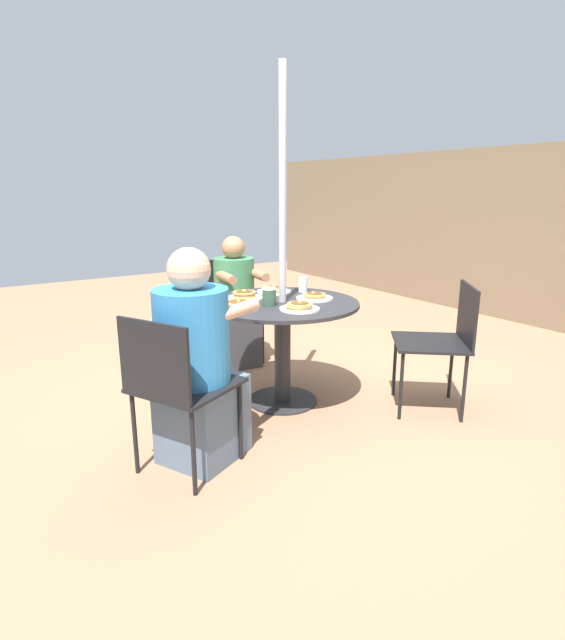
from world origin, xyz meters
TOP-DOWN VIEW (x-y plane):
  - ground_plane at (0.00, 0.00)m, footprint 12.00×12.00m
  - back_fence at (0.00, 3.48)m, footprint 10.00×0.06m
  - patio_table at (0.00, 0.00)m, footprint 1.05×1.05m
  - umbrella_pole at (0.00, 0.00)m, footprint 0.05×0.05m
  - patio_chair_north at (-1.08, 0.15)m, footprint 0.53×0.53m
  - diner_north at (-0.90, 0.13)m, footprint 0.55×0.40m
  - patio_chair_east at (0.47, -0.98)m, footprint 0.63×0.63m
  - diner_east at (0.40, -0.82)m, footprint 0.56×0.62m
  - patio_chair_south at (0.70, 0.83)m, footprint 0.66×0.66m
  - pancake_plate_a at (0.26, -0.04)m, footprint 0.26×0.26m
  - pancake_plate_b at (-0.29, 0.12)m, footprint 0.26×0.26m
  - pancake_plate_c at (0.01, -0.34)m, footprint 0.26×0.26m
  - pancake_plate_d at (0.06, 0.23)m, footprint 0.26×0.26m
  - pancake_plate_e at (-0.22, -0.18)m, footprint 0.26×0.26m
  - syrup_bottle at (-0.22, -0.38)m, footprint 0.09×0.07m
  - coffee_cup at (0.05, -0.14)m, footprint 0.09×0.09m
  - drinking_glass_a at (-0.18, 0.31)m, footprint 0.07×0.07m

SIDE VIEW (x-z plane):
  - ground_plane at x=0.00m, z-range 0.00..0.00m
  - diner_north at x=-0.90m, z-range -0.05..1.05m
  - patio_chair_north at x=-1.08m, z-range 0.08..0.96m
  - patio_chair_east at x=0.47m, z-range 0.08..0.96m
  - patio_chair_south at x=0.70m, z-range 0.08..0.96m
  - diner_east at x=0.40m, z-range -0.06..1.14m
  - patio_table at x=0.00m, z-range 0.20..0.94m
  - pancake_plate_d at x=0.06m, z-range 0.73..0.78m
  - pancake_plate_b at x=-0.29m, z-range 0.73..0.78m
  - pancake_plate_a at x=0.26m, z-range 0.73..0.78m
  - pancake_plate_c at x=0.01m, z-range 0.73..0.78m
  - pancake_plate_e at x=-0.22m, z-range 0.72..0.79m
  - syrup_bottle at x=-0.22m, z-range 0.72..0.86m
  - drinking_glass_a at x=-0.18m, z-range 0.74..0.85m
  - coffee_cup at x=0.05m, z-range 0.74..0.85m
  - back_fence at x=0.00m, z-range 0.00..1.95m
  - umbrella_pole at x=0.00m, z-range 0.00..2.24m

